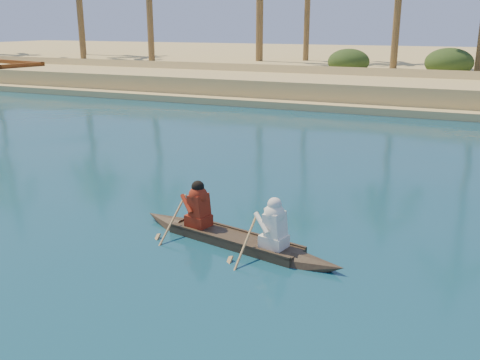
% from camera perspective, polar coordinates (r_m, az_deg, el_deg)
% --- Properties ---
extents(canoe, '(4.89, 1.72, 1.34)m').
position_cam_1_polar(canoe, '(10.80, -0.60, -5.56)').
color(canoe, '#3D3221').
rests_on(canoe, ground).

